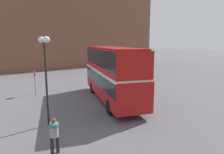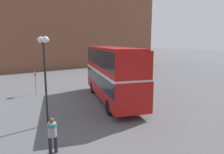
{
  "view_description": "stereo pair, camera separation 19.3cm",
  "coord_description": "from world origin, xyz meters",
  "px_view_note": "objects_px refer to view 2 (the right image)",
  "views": [
    {
      "loc": [
        13.41,
        -9.77,
        5.03
      ],
      "look_at": [
        -0.16,
        0.36,
        2.07
      ],
      "focal_mm": 32.0,
      "sensor_mm": 36.0,
      "label": 1
    },
    {
      "loc": [
        13.52,
        -9.61,
        5.03
      ],
      "look_at": [
        -0.16,
        0.36,
        2.07
      ],
      "focal_mm": 32.0,
      "sensor_mm": 36.0,
      "label": 2
    }
  ],
  "objects_px": {
    "pedestrian_foreground": "(52,132)",
    "street_lamp_twin_globe": "(44,58)",
    "double_decker_bus": "(112,70)",
    "no_entry_sign": "(35,78)",
    "parked_car_kerb_far": "(109,68)"
  },
  "relations": [
    {
      "from": "double_decker_bus",
      "to": "parked_car_kerb_far",
      "type": "height_order",
      "value": "double_decker_bus"
    },
    {
      "from": "double_decker_bus",
      "to": "street_lamp_twin_globe",
      "type": "height_order",
      "value": "street_lamp_twin_globe"
    },
    {
      "from": "pedestrian_foreground",
      "to": "no_entry_sign",
      "type": "height_order",
      "value": "no_entry_sign"
    },
    {
      "from": "street_lamp_twin_globe",
      "to": "no_entry_sign",
      "type": "height_order",
      "value": "street_lamp_twin_globe"
    },
    {
      "from": "parked_car_kerb_far",
      "to": "street_lamp_twin_globe",
      "type": "distance_m",
      "value": 21.67
    },
    {
      "from": "parked_car_kerb_far",
      "to": "no_entry_sign",
      "type": "xyz_separation_m",
      "value": [
        7.13,
        -13.69,
        0.8
      ]
    },
    {
      "from": "pedestrian_foreground",
      "to": "parked_car_kerb_far",
      "type": "distance_m",
      "value": 24.41
    },
    {
      "from": "double_decker_bus",
      "to": "pedestrian_foreground",
      "type": "relative_size",
      "value": 6.24
    },
    {
      "from": "double_decker_bus",
      "to": "pedestrian_foreground",
      "type": "bearing_deg",
      "value": -33.59
    },
    {
      "from": "double_decker_bus",
      "to": "pedestrian_foreground",
      "type": "height_order",
      "value": "double_decker_bus"
    },
    {
      "from": "pedestrian_foreground",
      "to": "parked_car_kerb_far",
      "type": "xyz_separation_m",
      "value": [
        -18.38,
        16.06,
        -0.23
      ]
    },
    {
      "from": "pedestrian_foreground",
      "to": "no_entry_sign",
      "type": "xyz_separation_m",
      "value": [
        -11.25,
        2.37,
        0.58
      ]
    },
    {
      "from": "pedestrian_foreground",
      "to": "street_lamp_twin_globe",
      "type": "bearing_deg",
      "value": -3.2
    },
    {
      "from": "pedestrian_foreground",
      "to": "parked_car_kerb_far",
      "type": "relative_size",
      "value": 0.35
    },
    {
      "from": "parked_car_kerb_far",
      "to": "pedestrian_foreground",
      "type": "bearing_deg",
      "value": 135.76
    }
  ]
}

